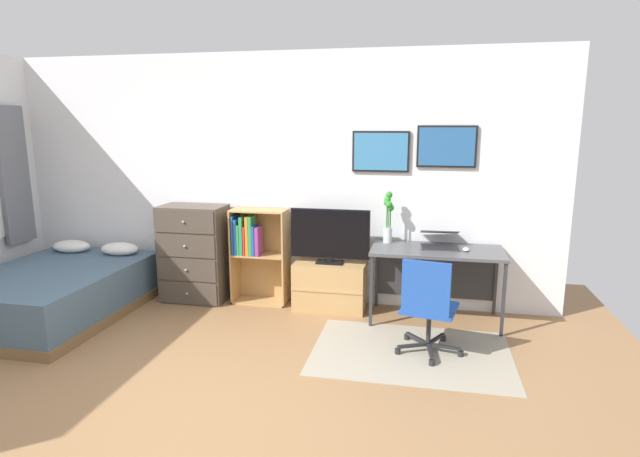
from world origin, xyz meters
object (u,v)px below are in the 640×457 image
object	(u,v)px
bookshelf	(255,248)
office_chair	(428,305)
television	(330,236)
laptop	(440,240)
tv_stand	(330,286)
computer_mouse	(466,249)
dresser	(194,253)
bamboo_vase	(388,217)
desk	(436,260)
bed	(55,292)

from	to	relation	value
bookshelf	office_chair	world-z (taller)	bookshelf
bookshelf	television	world-z (taller)	television
laptop	bookshelf	bearing A→B (deg)	175.75
office_chair	laptop	size ratio (longest dim) A/B	2.03
tv_stand	computer_mouse	distance (m)	1.46
dresser	bamboo_vase	distance (m)	2.18
dresser	television	bearing A→B (deg)	-0.27
desk	bamboo_vase	bearing A→B (deg)	168.26
dresser	bookshelf	distance (m)	0.69
laptop	bamboo_vase	xyz separation A→B (m)	(-0.52, 0.06, 0.21)
bed	computer_mouse	world-z (taller)	computer_mouse
desk	office_chair	distance (m)	0.94
dresser	computer_mouse	bearing A→B (deg)	-2.48
bookshelf	desk	bearing A→B (deg)	-2.53
tv_stand	television	distance (m)	0.54
dresser	tv_stand	size ratio (longest dim) A/B	1.42
bed	computer_mouse	xyz separation A→B (m)	(4.10, 0.63, 0.50)
bookshelf	bamboo_vase	distance (m)	1.50
bookshelf	bamboo_vase	xyz separation A→B (m)	(1.44, 0.02, 0.40)
television	computer_mouse	world-z (taller)	television
desk	computer_mouse	distance (m)	0.33
television	desk	bearing A→B (deg)	-0.67
dresser	tv_stand	xyz separation A→B (m)	(1.54, 0.02, -0.28)
bed	bookshelf	world-z (taller)	bookshelf
bed	computer_mouse	size ratio (longest dim) A/B	18.68
dresser	computer_mouse	xyz separation A→B (m)	(2.90, -0.13, 0.22)
desk	laptop	bearing A→B (deg)	59.52
television	bamboo_vase	distance (m)	0.64
bed	office_chair	world-z (taller)	office_chair
bed	tv_stand	xyz separation A→B (m)	(2.73, 0.77, 0.00)
desk	bamboo_vase	world-z (taller)	bamboo_vase
bed	laptop	xyz separation A→B (m)	(3.85, 0.78, 0.55)
laptop	bed	bearing A→B (deg)	-171.57
television	dresser	bearing A→B (deg)	179.73
television	office_chair	size ratio (longest dim) A/B	0.97
bookshelf	dresser	bearing A→B (deg)	-174.53
bookshelf	tv_stand	distance (m)	0.93
television	office_chair	xyz separation A→B (m)	(1.02, -0.93, -0.34)
television	computer_mouse	xyz separation A→B (m)	(1.37, -0.12, -0.04)
office_chair	television	bearing A→B (deg)	148.83
bed	dresser	world-z (taller)	dresser
television	bamboo_vase	size ratio (longest dim) A/B	1.57
tv_stand	bed	bearing A→B (deg)	-164.22
bookshelf	desk	world-z (taller)	bookshelf
desk	computer_mouse	world-z (taller)	computer_mouse
desk	office_chair	world-z (taller)	office_chair
bed	tv_stand	size ratio (longest dim) A/B	2.58
office_chair	computer_mouse	size ratio (longest dim) A/B	8.27
dresser	computer_mouse	world-z (taller)	dresser
bed	tv_stand	world-z (taller)	bed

